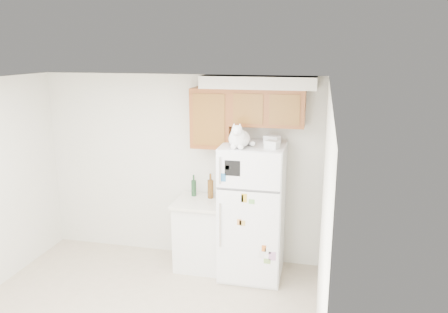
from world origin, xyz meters
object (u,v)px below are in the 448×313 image
(cat, at_px, (239,138))
(bottle_green, at_px, (194,185))
(bottle_amber, at_px, (210,186))
(storage_box_front, at_px, (272,145))
(storage_box_back, at_px, (272,140))
(base_counter, at_px, (201,233))
(refrigerator, at_px, (252,211))

(cat, height_order, bottle_green, cat)
(bottle_green, bearing_deg, bottle_amber, -9.21)
(bottle_green, distance_m, bottle_amber, 0.24)
(cat, xyz_separation_m, storage_box_front, (0.38, 0.05, -0.07))
(storage_box_front, distance_m, bottle_amber, 1.10)
(cat, bearing_deg, bottle_amber, 139.69)
(storage_box_back, distance_m, bottle_amber, 1.04)
(base_counter, relative_size, bottle_green, 3.21)
(base_counter, relative_size, bottle_amber, 2.78)
(bottle_amber, bearing_deg, refrigerator, -17.33)
(base_counter, bearing_deg, bottle_green, 131.98)
(base_counter, height_order, cat, cat)
(refrigerator, xyz_separation_m, base_counter, (-0.69, 0.07, -0.39))
(cat, xyz_separation_m, storage_box_back, (0.35, 0.31, -0.07))
(refrigerator, bearing_deg, bottle_green, 164.97)
(storage_box_back, height_order, bottle_green, storage_box_back)
(refrigerator, distance_m, cat, 1.00)
(refrigerator, relative_size, bottle_amber, 5.13)
(storage_box_back, distance_m, storage_box_front, 0.26)
(storage_box_back, xyz_separation_m, bottle_green, (-1.03, 0.11, -0.69))
(cat, height_order, storage_box_back, cat)
(base_counter, distance_m, storage_box_front, 1.60)
(base_counter, bearing_deg, refrigerator, -6.09)
(base_counter, xyz_separation_m, cat, (0.55, -0.27, 1.35))
(storage_box_back, relative_size, bottle_green, 0.63)
(bottle_green, bearing_deg, storage_box_back, -5.93)
(storage_box_front, relative_size, bottle_green, 0.52)
(bottle_amber, bearing_deg, cat, -40.31)
(cat, relative_size, bottle_amber, 1.34)
(refrigerator, height_order, bottle_amber, refrigerator)
(storage_box_back, xyz_separation_m, storage_box_front, (0.03, -0.25, -0.01))
(storage_box_back, bearing_deg, storage_box_front, -67.91)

